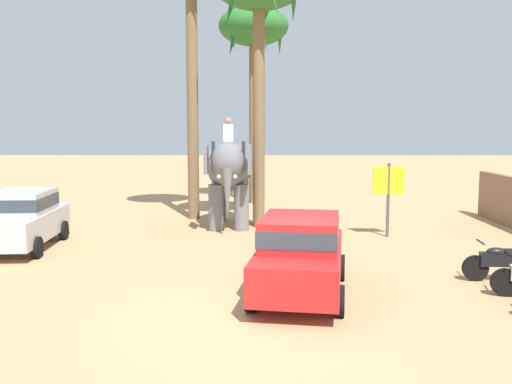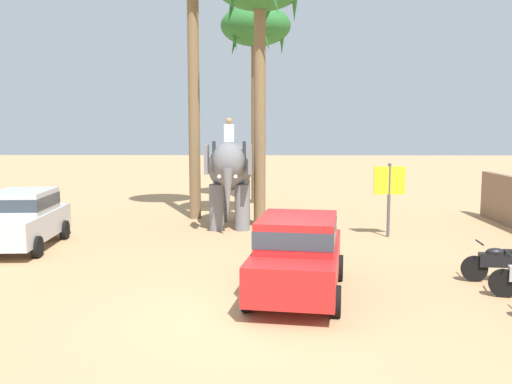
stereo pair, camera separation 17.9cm
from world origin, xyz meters
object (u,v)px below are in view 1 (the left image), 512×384
at_px(car_sedan_foreground, 300,252).
at_px(signboard_yellow, 389,185).
at_px(elephant_with_mahout, 229,172).
at_px(palm_tree_left_of_road, 254,33).
at_px(car_parked_far_side, 21,217).
at_px(motorcycle_fourth_in_row, 502,262).

height_order(car_sedan_foreground, signboard_yellow, signboard_yellow).
height_order(elephant_with_mahout, palm_tree_left_of_road, palm_tree_left_of_road).
relative_size(car_sedan_foreground, palm_tree_left_of_road, 0.48).
distance_m(car_sedan_foreground, elephant_with_mahout, 8.40).
relative_size(car_sedan_foreground, car_parked_far_side, 1.03).
xyz_separation_m(car_parked_far_side, motorcycle_fourth_in_row, (12.61, -3.45, -0.46)).
height_order(car_sedan_foreground, palm_tree_left_of_road, palm_tree_left_of_road).
bearing_deg(car_parked_far_side, motorcycle_fourth_in_row, -15.29).
bearing_deg(car_sedan_foreground, elephant_with_mahout, 103.51).
bearing_deg(motorcycle_fourth_in_row, car_parked_far_side, 164.71).
distance_m(motorcycle_fourth_in_row, palm_tree_left_of_road, 16.37).
bearing_deg(car_sedan_foreground, signboard_yellow, 62.50).
xyz_separation_m(motorcycle_fourth_in_row, signboard_yellow, (-1.44, 5.28, 1.22)).
height_order(motorcycle_fourth_in_row, signboard_yellow, signboard_yellow).
height_order(palm_tree_left_of_road, signboard_yellow, palm_tree_left_of_road).
bearing_deg(motorcycle_fourth_in_row, car_sedan_foreground, -167.32).
relative_size(car_sedan_foreground, motorcycle_fourth_in_row, 2.39).
relative_size(elephant_with_mahout, signboard_yellow, 1.62).
distance_m(car_sedan_foreground, palm_tree_left_of_road, 16.05).
bearing_deg(motorcycle_fourth_in_row, signboard_yellow, 105.26).
bearing_deg(palm_tree_left_of_road, car_sedan_foreground, -85.44).
relative_size(car_parked_far_side, palm_tree_left_of_road, 0.47).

